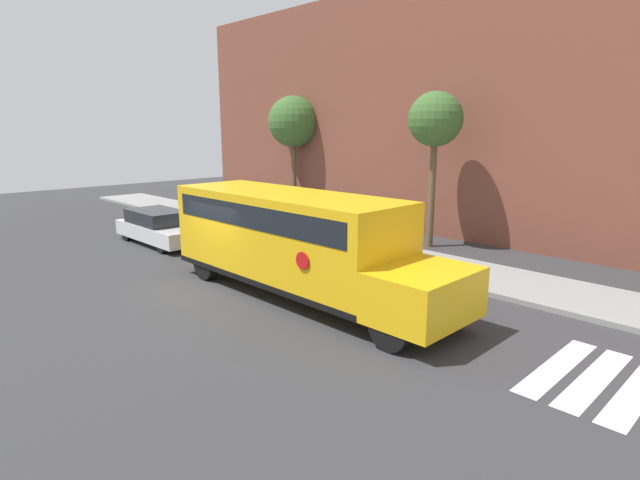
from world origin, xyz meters
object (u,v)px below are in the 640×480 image
Objects in this scene: tree_near_sidewalk at (435,121)px; tree_far_sidewalk at (293,122)px; parked_car at (160,227)px; school_bus at (295,237)px.

tree_far_sidewalk is at bearing 172.03° from tree_near_sidewalk.
school_bus is at bearing -2.15° from parked_car.
tree_far_sidewalk is at bearing 138.54° from school_bus.
parked_car is 11.93m from tree_near_sidewalk.
school_bus is 1.56× the size of tree_near_sidewalk.
school_bus is 2.00× the size of parked_car.
tree_near_sidewalk reaches higher than parked_car.
parked_car is 10.01m from tree_far_sidewalk.
parked_car is 0.74× the size of tree_far_sidewalk.
tree_far_sidewalk is (-10.43, 9.22, 3.34)m from school_bus.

